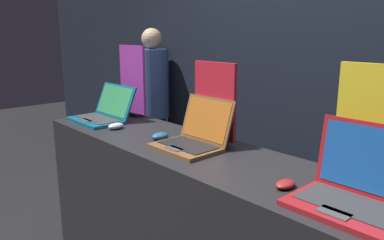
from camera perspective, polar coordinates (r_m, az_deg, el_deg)
name	(u,v)px	position (r m, az deg, el deg)	size (l,w,h in m)	color
wall_back	(309,58)	(2.72, 17.43, 9.06)	(8.00, 0.05, 2.80)	black
display_counter	(192,233)	(2.15, -0.05, -16.89)	(2.23, 0.55, 0.98)	black
laptop_front	(103,113)	(2.61, -13.39, 1.11)	(0.40, 0.33, 0.23)	#0F5170
mouse_front	(116,126)	(2.37, -11.51, -0.91)	(0.06, 0.10, 0.04)	#B2B2B7
promo_stand_front	(133,82)	(2.70, -9.02, 5.67)	(0.29, 0.07, 0.50)	black
laptop_middle	(194,137)	(1.94, 0.35, -2.54)	(0.34, 0.32, 0.25)	brown
mouse_middle	(160,136)	(2.10, -4.88, -2.44)	(0.07, 0.11, 0.04)	navy
promo_stand_middle	(215,105)	(2.01, 3.53, 2.33)	(0.29, 0.07, 0.44)	black
laptop_back	(355,189)	(1.41, 23.55, -9.56)	(0.37, 0.30, 0.28)	maroon
mouse_back	(285,184)	(1.51, 14.04, -9.46)	(0.06, 0.10, 0.03)	maroon
promo_stand_back	(384,132)	(1.54, 27.22, -1.67)	(0.37, 0.07, 0.48)	black
person_bystander	(153,110)	(3.65, -5.89, 1.57)	(0.31, 0.31, 1.61)	#282833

